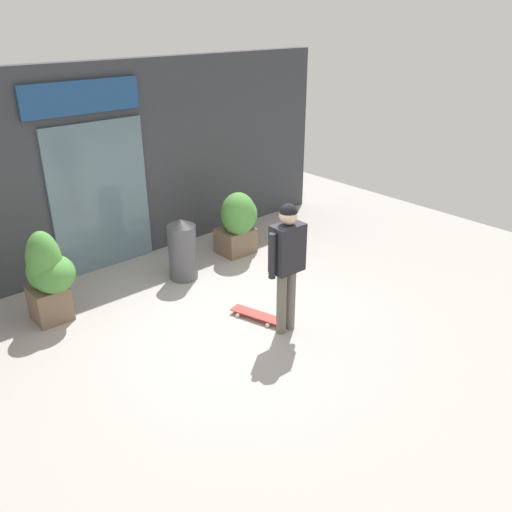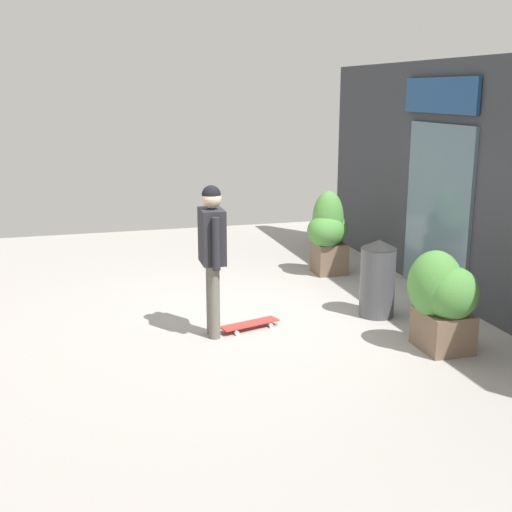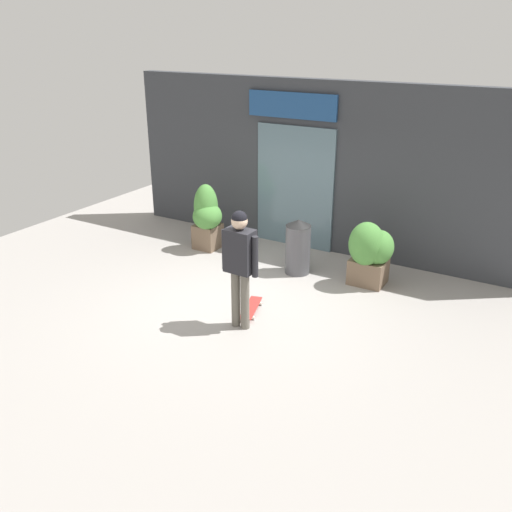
{
  "view_description": "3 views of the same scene",
  "coord_description": "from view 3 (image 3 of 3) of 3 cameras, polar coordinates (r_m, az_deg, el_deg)",
  "views": [
    {
      "loc": [
        -3.94,
        -4.81,
        3.9
      ],
      "look_at": [
        0.29,
        -0.02,
        0.92
      ],
      "focal_mm": 37.24,
      "sensor_mm": 36.0,
      "label": 1
    },
    {
      "loc": [
        7.6,
        -2.06,
        2.81
      ],
      "look_at": [
        0.29,
        -0.02,
        0.92
      ],
      "focal_mm": 46.84,
      "sensor_mm": 36.0,
      "label": 2
    },
    {
      "loc": [
        4.13,
        -6.57,
        4.07
      ],
      "look_at": [
        0.29,
        -0.02,
        0.92
      ],
      "focal_mm": 38.71,
      "sensor_mm": 36.0,
      "label": 3
    }
  ],
  "objects": [
    {
      "name": "ground_plane",
      "position": [
        8.77,
        -1.56,
        -5.15
      ],
      "size": [
        12.0,
        12.0,
        0.0
      ],
      "primitive_type": "plane",
      "color": "#9E9993"
    },
    {
      "name": "building_facade",
      "position": [
        10.68,
        6.75,
        9.02
      ],
      "size": [
        8.32,
        0.31,
        3.22
      ],
      "color": "#383A3F",
      "rests_on": "ground_plane"
    },
    {
      "name": "skateboarder",
      "position": [
        7.71,
        -1.68,
        -0.15
      ],
      "size": [
        0.59,
        0.27,
        1.78
      ],
      "rotation": [
        0.0,
        0.0,
        1.54
      ],
      "color": "#666056",
      "rests_on": "ground_plane"
    },
    {
      "name": "skateboard",
      "position": [
        8.56,
        -0.52,
        -5.38
      ],
      "size": [
        0.4,
        0.78,
        0.08
      ],
      "rotation": [
        0.0,
        0.0,
        1.86
      ],
      "color": "red",
      "rests_on": "ground_plane"
    },
    {
      "name": "planter_box_left",
      "position": [
        9.41,
        11.75,
        0.46
      ],
      "size": [
        0.72,
        0.7,
        1.13
      ],
      "color": "brown",
      "rests_on": "ground_plane"
    },
    {
      "name": "planter_box_right",
      "position": [
        10.8,
        -5.08,
        4.12
      ],
      "size": [
        0.59,
        0.68,
        1.31
      ],
      "color": "brown",
      "rests_on": "ground_plane"
    },
    {
      "name": "trash_bin",
      "position": [
        9.76,
        4.35,
        1.0
      ],
      "size": [
        0.45,
        0.45,
        1.0
      ],
      "color": "#4C4C51",
      "rests_on": "ground_plane"
    }
  ]
}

